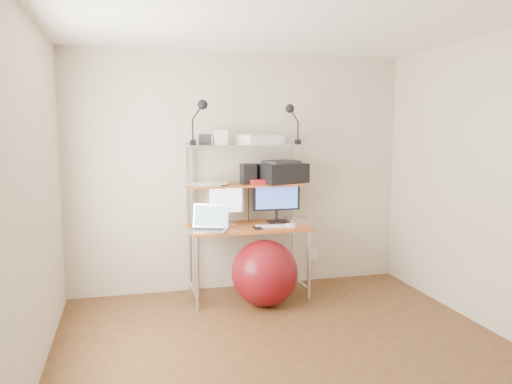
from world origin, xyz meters
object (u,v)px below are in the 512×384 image
monitor_silver (225,203)px  printer (281,172)px  exercise_ball (265,273)px  monitor_black (277,198)px  laptop (210,225)px

monitor_silver → printer: size_ratio=0.75×
printer → exercise_ball: size_ratio=0.89×
monitor_black → printer: (0.06, 0.02, 0.27)m
laptop → monitor_silver: bearing=71.1°
laptop → exercise_ball: 0.71m
monitor_silver → monitor_black: size_ratio=0.86×
exercise_ball → monitor_black: bearing=59.4°
monitor_black → printer: 0.28m
monitor_black → laptop: (-0.74, -0.22, -0.20)m
monitor_silver → printer: 0.67m
monitor_black → exercise_ball: (-0.24, -0.40, -0.67)m
laptop → exercise_ball: bearing=4.1°
monitor_silver → exercise_ball: bearing=-60.0°
monitor_silver → laptop: monitor_silver is taller
monitor_silver → printer: printer is taller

